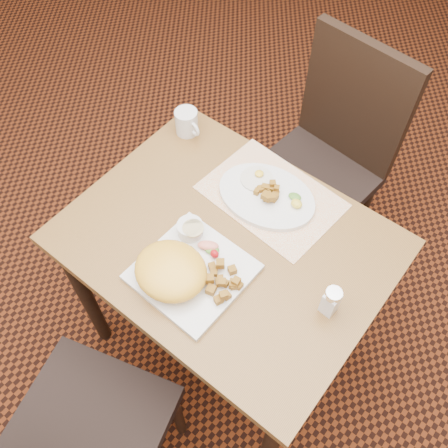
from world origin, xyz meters
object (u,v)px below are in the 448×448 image
Objects in this scene: chair_far at (328,153)px; salt_shaker at (331,301)px; coffee_mug at (187,122)px; plate_square at (193,272)px; table at (227,258)px; plate_oval at (267,196)px.

salt_shaker is (0.37, -0.66, 0.26)m from chair_far.
chair_far reaches higher than coffee_mug.
chair_far reaches higher than plate_square.
plate_square is at bearing -158.20° from salt_shaker.
coffee_mug is (-0.35, -0.40, 0.25)m from chair_far.
plate_square is at bearing -91.78° from table.
chair_far reaches higher than plate_oval.
plate_square is at bearing -91.11° from plate_oval.
plate_square is at bearing -47.67° from coffee_mug.
coffee_mug is at bearing 132.33° from plate_square.
salt_shaker reaches higher than table.
plate_oval is at bearing -9.79° from coffee_mug.
chair_far is at bearing 92.07° from table.
plate_square is 2.62× the size of coffee_mug.
salt_shaker is at bearing 21.80° from plate_square.
plate_oval is at bearing 149.86° from salt_shaker.
chair_far is 3.46× the size of plate_square.
salt_shaker is 0.76m from coffee_mug.
chair_far is 3.19× the size of plate_oval.
plate_square is 0.54m from coffee_mug.
coffee_mug reaches higher than table.
plate_square reaches higher than table.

